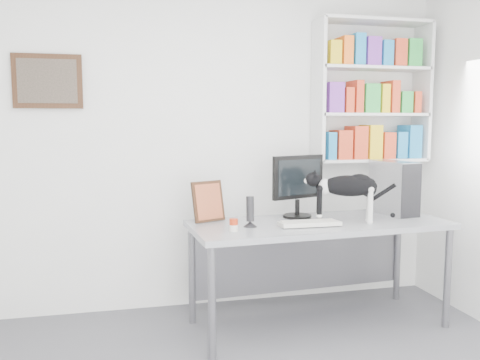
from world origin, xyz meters
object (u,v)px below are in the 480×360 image
at_px(desk, 318,274).
at_px(leaning_print, 208,201).
at_px(monitor, 298,186).
at_px(pc_tower, 393,188).
at_px(keyboard, 309,223).
at_px(bookshelf, 372,92).
at_px(cat, 346,198).
at_px(speaker, 250,211).
at_px(soup_can, 234,225).

bearing_deg(desk, leaning_print, 162.02).
bearing_deg(leaning_print, desk, -36.15).
bearing_deg(monitor, pc_tower, -21.36).
distance_m(keyboard, leaning_print, 0.79).
bearing_deg(bookshelf, cat, -129.84).
bearing_deg(speaker, bookshelf, 33.47).
distance_m(monitor, soup_can, 0.75).
height_order(bookshelf, leaning_print, bookshelf).
relative_size(bookshelf, keyboard, 2.77).
height_order(desk, soup_can, soup_can).
bearing_deg(soup_can, desk, 14.15).
bearing_deg(monitor, leaning_print, 160.91).
bearing_deg(keyboard, bookshelf, 39.75).
distance_m(desk, cat, 0.63).
bearing_deg(leaning_print, monitor, -22.22).
height_order(monitor, speaker, monitor).
xyz_separation_m(desk, speaker, (-0.56, -0.06, 0.53)).
distance_m(bookshelf, speaker, 1.66).
xyz_separation_m(desk, leaning_print, (-0.83, 0.21, 0.57)).
height_order(monitor, soup_can, monitor).
distance_m(monitor, cat, 0.41).
bearing_deg(cat, speaker, -159.80).
distance_m(speaker, soup_can, 0.21).
height_order(monitor, keyboard, monitor).
relative_size(monitor, soup_can, 5.73).
bearing_deg(monitor, cat, -60.46).
relative_size(pc_tower, soup_can, 4.95).
relative_size(keyboard, speaker, 1.91).
bearing_deg(bookshelf, speaker, -154.67).
relative_size(speaker, soup_can, 2.64).
relative_size(bookshelf, speaker, 5.29).
bearing_deg(soup_can, pc_tower, 13.71).
bearing_deg(desk, bookshelf, 34.13).
bearing_deg(speaker, monitor, 38.14).
distance_m(desk, leaning_print, 1.03).
distance_m(pc_tower, leaning_print, 1.55).
height_order(pc_tower, soup_can, pc_tower).
distance_m(desk, monitor, 0.71).
xyz_separation_m(desk, soup_can, (-0.72, -0.18, 0.46)).
bearing_deg(desk, speaker, -177.90).
height_order(monitor, cat, monitor).
distance_m(keyboard, cat, 0.37).
distance_m(monitor, speaker, 0.55).
height_order(desk, speaker, speaker).
height_order(keyboard, leaning_print, leaning_print).
bearing_deg(keyboard, cat, 11.73).
xyz_separation_m(monitor, cat, (0.30, -0.27, -0.07)).
bearing_deg(pc_tower, leaning_print, 171.11).
distance_m(speaker, leaning_print, 0.38).
height_order(monitor, leaning_print, monitor).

